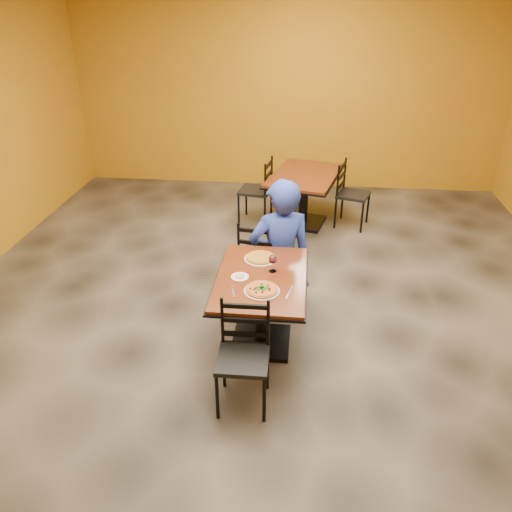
# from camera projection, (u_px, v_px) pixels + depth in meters

# --- Properties ---
(floor) EXTENTS (7.00, 8.00, 0.01)m
(floor) POSITION_uv_depth(u_px,v_px,m) (265.00, 314.00, 5.30)
(floor) COLOR black
(floor) RESTS_ON ground
(wall_back) EXTENTS (7.00, 0.01, 3.00)m
(wall_back) POSITION_uv_depth(u_px,v_px,m) (288.00, 96.00, 8.10)
(wall_back) COLOR #A67912
(wall_back) RESTS_ON ground
(table_main) EXTENTS (0.83, 1.23, 0.75)m
(table_main) POSITION_uv_depth(u_px,v_px,m) (261.00, 295.00, 4.60)
(table_main) COLOR #61290F
(table_main) RESTS_ON floor
(table_second) EXTENTS (1.17, 1.49, 0.75)m
(table_second) POSITION_uv_depth(u_px,v_px,m) (304.00, 187.00, 7.09)
(table_second) COLOR #61290F
(table_second) RESTS_ON floor
(chair_main_near) EXTENTS (0.41, 0.41, 0.90)m
(chair_main_near) POSITION_uv_depth(u_px,v_px,m) (243.00, 360.00, 3.95)
(chair_main_near) COLOR black
(chair_main_near) RESTS_ON floor
(chair_main_far) EXTENTS (0.47, 0.47, 0.91)m
(chair_main_far) POSITION_uv_depth(u_px,v_px,m) (260.00, 256.00, 5.48)
(chair_main_far) COLOR black
(chair_main_far) RESTS_ON floor
(chair_second_left) EXTENTS (0.49, 0.49, 0.95)m
(chair_second_left) POSITION_uv_depth(u_px,v_px,m) (255.00, 191.00, 7.19)
(chair_second_left) COLOR black
(chair_second_left) RESTS_ON floor
(chair_second_right) EXTENTS (0.53, 0.53, 0.93)m
(chair_second_right) POSITION_uv_depth(u_px,v_px,m) (353.00, 195.00, 7.07)
(chair_second_right) COLOR black
(chair_second_right) RESTS_ON floor
(diner) EXTENTS (0.77, 0.62, 1.40)m
(diner) POSITION_uv_depth(u_px,v_px,m) (281.00, 243.00, 5.22)
(diner) COLOR #1B3099
(diner) RESTS_ON floor
(plate_main) EXTENTS (0.31, 0.31, 0.01)m
(plate_main) POSITION_uv_depth(u_px,v_px,m) (262.00, 291.00, 4.29)
(plate_main) COLOR white
(plate_main) RESTS_ON table_main
(pizza_main) EXTENTS (0.28, 0.28, 0.02)m
(pizza_main) POSITION_uv_depth(u_px,v_px,m) (262.00, 289.00, 4.28)
(pizza_main) COLOR maroon
(pizza_main) RESTS_ON plate_main
(plate_far) EXTENTS (0.31, 0.31, 0.01)m
(plate_far) POSITION_uv_depth(u_px,v_px,m) (260.00, 259.00, 4.80)
(plate_far) COLOR white
(plate_far) RESTS_ON table_main
(pizza_far) EXTENTS (0.28, 0.28, 0.02)m
(pizza_far) POSITION_uv_depth(u_px,v_px,m) (260.00, 257.00, 4.79)
(pizza_far) COLOR #B88623
(pizza_far) RESTS_ON plate_far
(side_plate) EXTENTS (0.16, 0.16, 0.01)m
(side_plate) POSITION_uv_depth(u_px,v_px,m) (240.00, 277.00, 4.50)
(side_plate) COLOR white
(side_plate) RESTS_ON table_main
(dip) EXTENTS (0.09, 0.09, 0.01)m
(dip) POSITION_uv_depth(u_px,v_px,m) (240.00, 276.00, 4.49)
(dip) COLOR #A68A51
(dip) RESTS_ON side_plate
(wine_glass) EXTENTS (0.08, 0.08, 0.18)m
(wine_glass) POSITION_uv_depth(u_px,v_px,m) (273.00, 263.00, 4.55)
(wine_glass) COLOR white
(wine_glass) RESTS_ON table_main
(fork) EXTENTS (0.06, 0.19, 0.00)m
(fork) POSITION_uv_depth(u_px,v_px,m) (233.00, 291.00, 4.29)
(fork) COLOR silver
(fork) RESTS_ON table_main
(knife) EXTENTS (0.06, 0.21, 0.00)m
(knife) POSITION_uv_depth(u_px,v_px,m) (289.00, 292.00, 4.28)
(knife) COLOR silver
(knife) RESTS_ON table_main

